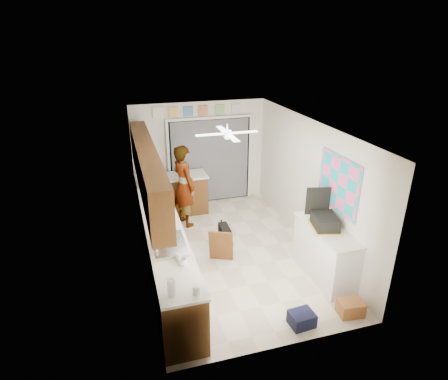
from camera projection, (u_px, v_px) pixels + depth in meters
floor at (230, 251)px, 7.35m from camera, size 5.00×5.00×0.00m
ceiling at (231, 126)px, 6.37m from camera, size 5.00×5.00×0.00m
wall_back at (200, 154)px, 9.07m from camera, size 3.20×0.00×3.20m
wall_front at (289, 270)px, 4.65m from camera, size 3.20×0.00×3.20m
wall_left at (142, 203)px, 6.45m from camera, size 0.00×5.00×5.00m
wall_right at (309, 184)px, 7.27m from camera, size 0.00×5.00×5.00m
left_base_cabinets at (162, 241)px, 6.84m from camera, size 0.60×4.80×0.90m
left_countertop at (161, 218)px, 6.66m from camera, size 0.62×4.80×0.04m
upper_cabinets at (147, 169)px, 6.45m from camera, size 0.32×4.00×0.80m
sink_basin at (169, 245)px, 5.76m from camera, size 0.50×0.76×0.06m
faucet at (156, 241)px, 5.67m from camera, size 0.03×0.03×0.22m
peninsula_base at (185, 194)px, 8.81m from camera, size 1.00×0.60×0.90m
peninsula_top at (184, 176)px, 8.63m from camera, size 1.04×0.64×0.04m
back_opening_recess at (210, 161)px, 9.19m from camera, size 2.00×0.06×2.10m
curtain_panel at (211, 162)px, 9.15m from camera, size 1.90×0.03×2.05m
door_trim_left at (169, 165)px, 8.90m from camera, size 0.06×0.04×2.10m
door_trim_right at (250, 158)px, 9.42m from camera, size 0.06×0.04×2.10m
door_trim_head at (210, 118)px, 8.74m from camera, size 2.10×0.04×0.06m
header_frame_0 at (173, 112)px, 8.48m from camera, size 0.22×0.02×0.22m
header_frame_1 at (188, 111)px, 8.57m from camera, size 0.22×0.02×0.22m
header_frame_2 at (203, 110)px, 8.66m from camera, size 0.22×0.02×0.22m
header_frame_3 at (220, 109)px, 8.76m from camera, size 0.22×0.02×0.22m
header_frame_4 at (236, 109)px, 8.86m from camera, size 0.22×0.02×0.22m
route66_sign at (158, 113)px, 8.39m from camera, size 0.22×0.02×0.26m
right_counter_base at (325, 253)px, 6.46m from camera, size 0.50×1.40×0.90m
right_counter_top at (327, 230)px, 6.27m from camera, size 0.54×1.44×0.04m
abstract_painting at (338, 184)px, 6.23m from camera, size 0.03×1.15×0.95m
ceiling_fan at (227, 134)px, 6.62m from camera, size 1.14×1.14×0.24m
microwave at (152, 180)px, 7.96m from camera, size 0.45×0.56×0.27m
soap_bottle at (160, 222)px, 6.22m from camera, size 0.12×0.12×0.26m
cup at (183, 262)px, 5.28m from camera, size 0.17×0.17×0.10m
jar_a at (196, 290)px, 4.68m from camera, size 0.09×0.09×0.12m
jar_b at (178, 257)px, 5.39m from camera, size 0.09×0.09×0.11m
paper_towel_roll at (171, 288)px, 4.64m from camera, size 0.14×0.14×0.23m
suitcase at (325, 221)px, 6.27m from camera, size 0.48×0.57×0.22m
suitcase_rim at (324, 227)px, 6.32m from camera, size 0.56×0.66×0.02m
suitcase_lid at (318, 201)px, 6.43m from camera, size 0.42×0.12×0.50m
cardboard_box at (351, 308)px, 5.68m from camera, size 0.40×0.32×0.23m
navy_crate at (302, 319)px, 5.47m from camera, size 0.37×0.32×0.21m
cabinet_door_panel at (221, 246)px, 6.91m from camera, size 0.47×0.33×0.66m
man at (184, 186)px, 8.07m from camera, size 0.64×0.77×1.82m
dog at (225, 235)px, 7.47m from camera, size 0.28×0.61×0.48m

